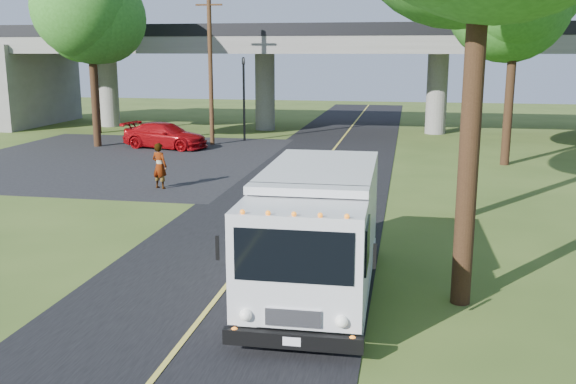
% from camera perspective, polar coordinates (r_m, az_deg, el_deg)
% --- Properties ---
extents(ground, '(120.00, 120.00, 0.00)m').
position_cam_1_polar(ground, '(14.92, -6.54, -9.68)').
color(ground, '#3B511D').
rests_on(ground, ground).
extents(road, '(7.00, 90.00, 0.02)m').
position_cam_1_polar(road, '(24.21, 0.42, -0.89)').
color(road, black).
rests_on(road, ground).
extents(parking_lot, '(16.00, 18.00, 0.01)m').
position_cam_1_polar(parking_lot, '(35.13, -15.12, 2.87)').
color(parking_lot, black).
rests_on(parking_lot, ground).
extents(lane_line, '(0.12, 90.00, 0.01)m').
position_cam_1_polar(lane_line, '(24.20, 0.42, -0.84)').
color(lane_line, gold).
rests_on(lane_line, road).
extents(overpass, '(54.00, 10.00, 7.30)m').
position_cam_1_polar(overpass, '(45.38, 5.48, 11.09)').
color(overpass, slate).
rests_on(overpass, ground).
extents(traffic_signal, '(0.18, 0.22, 5.20)m').
position_cam_1_polar(traffic_signal, '(40.55, -3.95, 9.04)').
color(traffic_signal, black).
rests_on(traffic_signal, ground).
extents(utility_pole, '(1.60, 0.26, 9.00)m').
position_cam_1_polar(utility_pole, '(38.99, -6.90, 10.90)').
color(utility_pole, '#472D19').
rests_on(utility_pole, ground).
extents(tree_left_lot, '(5.60, 5.50, 10.50)m').
position_cam_1_polar(tree_left_lot, '(39.43, -17.11, 15.28)').
color(tree_left_lot, '#382314').
rests_on(tree_left_lot, ground).
extents(tree_left_far, '(5.26, 5.16, 9.89)m').
position_cam_1_polar(tree_left_far, '(46.11, -16.95, 14.24)').
color(tree_left_far, '#382314').
rests_on(tree_left_far, ground).
extents(step_van, '(2.67, 7.01, 2.93)m').
position_cam_1_polar(step_van, '(14.82, 2.56, -3.25)').
color(step_van, silver).
rests_on(step_van, ground).
extents(red_sedan, '(5.42, 3.03, 1.48)m').
position_cam_1_polar(red_sedan, '(38.27, -10.85, 4.95)').
color(red_sedan, '#9B090D').
rests_on(red_sedan, ground).
extents(pedestrian, '(0.81, 0.66, 1.91)m').
position_cam_1_polar(pedestrian, '(26.93, -11.35, 2.29)').
color(pedestrian, gray).
rests_on(pedestrian, ground).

